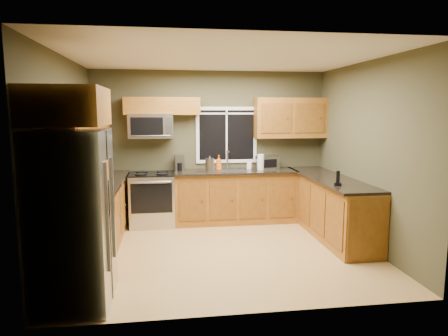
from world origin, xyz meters
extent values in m
plane|color=tan|center=(0.00, 0.00, 0.00)|extent=(4.20, 4.20, 0.00)
plane|color=white|center=(0.00, 0.00, 2.70)|extent=(4.20, 4.20, 0.00)
plane|color=#413F28|center=(0.00, 1.80, 1.35)|extent=(4.20, 0.00, 4.20)
plane|color=#413F28|center=(0.00, -1.80, 1.35)|extent=(4.20, 0.00, 4.20)
plane|color=#413F28|center=(-2.10, 0.00, 1.35)|extent=(0.00, 3.60, 3.60)
plane|color=#413F28|center=(2.10, 0.00, 1.35)|extent=(0.00, 3.60, 3.60)
cube|color=white|center=(0.30, 1.79, 1.55)|extent=(1.12, 0.03, 1.02)
cube|color=black|center=(0.30, 1.78, 1.55)|extent=(1.00, 0.01, 0.90)
cube|color=white|center=(0.30, 1.77, 1.55)|extent=(0.03, 0.01, 0.90)
cube|color=white|center=(0.30, 1.77, 1.94)|extent=(1.00, 0.01, 0.03)
cube|color=brown|center=(-1.80, 0.48, 0.45)|extent=(0.60, 2.65, 0.90)
cube|color=black|center=(-1.78, 0.48, 0.92)|extent=(0.65, 2.65, 0.04)
cube|color=brown|center=(0.42, 1.50, 0.45)|extent=(2.17, 0.60, 0.90)
cube|color=black|center=(0.42, 1.48, 0.92)|extent=(2.17, 0.65, 0.04)
cube|color=brown|center=(1.80, 0.55, 0.45)|extent=(0.60, 2.50, 0.90)
cube|color=brown|center=(1.80, -0.71, 0.45)|extent=(0.56, 0.02, 0.82)
cube|color=black|center=(1.78, 0.55, 0.92)|extent=(0.65, 2.50, 0.04)
cube|color=brown|center=(-1.94, 0.48, 1.86)|extent=(0.33, 2.65, 0.72)
cube|color=brown|center=(-0.85, 1.64, 2.07)|extent=(1.30, 0.33, 0.30)
cube|color=brown|center=(1.45, 1.64, 1.86)|extent=(1.30, 0.33, 0.72)
cube|color=brown|center=(-1.74, -1.30, 2.03)|extent=(0.72, 0.90, 0.38)
cube|color=#B7B7BC|center=(-1.74, -1.30, 0.90)|extent=(0.72, 0.90, 1.80)
cube|color=slate|center=(-1.37, -1.50, 0.95)|extent=(0.03, 0.04, 1.10)
cube|color=slate|center=(-1.37, -1.10, 0.95)|extent=(0.03, 0.04, 1.10)
cube|color=black|center=(-1.38, -1.30, 0.90)|extent=(0.01, 0.02, 1.78)
cube|color=#DB5814|center=(-1.37, -1.40, 1.40)|extent=(0.01, 0.14, 0.20)
cube|color=#B7B7BC|center=(-1.05, 1.48, 0.45)|extent=(0.76, 0.65, 0.90)
cube|color=black|center=(-1.05, 1.48, 0.91)|extent=(0.76, 0.64, 0.03)
cube|color=black|center=(-1.05, 1.15, 0.55)|extent=(0.68, 0.02, 0.50)
cylinder|color=slate|center=(-1.05, 1.12, 0.82)|extent=(0.64, 0.04, 0.04)
cylinder|color=black|center=(-1.23, 1.33, 0.93)|extent=(0.20, 0.20, 0.01)
cylinder|color=black|center=(-0.87, 1.33, 0.93)|extent=(0.20, 0.20, 0.01)
cylinder|color=black|center=(-1.23, 1.61, 0.93)|extent=(0.20, 0.20, 0.01)
cylinder|color=black|center=(-0.87, 1.61, 0.93)|extent=(0.20, 0.20, 0.01)
cube|color=#B7B7BC|center=(-1.05, 1.61, 1.73)|extent=(0.76, 0.38, 0.42)
cube|color=black|center=(-1.11, 1.42, 1.73)|extent=(0.54, 0.01, 0.30)
cube|color=slate|center=(-0.74, 1.42, 1.73)|extent=(0.10, 0.01, 0.30)
cylinder|color=slate|center=(-1.05, 1.40, 1.57)|extent=(0.66, 0.02, 0.02)
cube|color=slate|center=(0.30, 1.48, 0.94)|extent=(0.60, 0.42, 0.02)
cylinder|color=#B7B7BC|center=(0.30, 1.68, 1.11)|extent=(0.03, 0.03, 0.34)
cylinder|color=#B7B7BC|center=(0.30, 1.60, 1.27)|extent=(0.03, 0.18, 0.03)
cube|color=#B7B7BC|center=(1.03, 1.62, 1.05)|extent=(0.42, 0.35, 0.22)
cube|color=black|center=(1.03, 1.48, 1.05)|extent=(0.30, 0.09, 0.15)
cube|color=slate|center=(-0.57, 1.65, 1.07)|extent=(0.17, 0.21, 0.27)
cylinder|color=black|center=(-0.57, 1.58, 1.01)|extent=(0.10, 0.10, 0.14)
cylinder|color=#B7B7BC|center=(-0.05, 1.42, 1.05)|extent=(0.19, 0.19, 0.23)
cone|color=black|center=(-0.05, 1.42, 1.19)|extent=(0.13, 0.13, 0.06)
cylinder|color=white|center=(0.87, 1.48, 1.08)|extent=(0.15, 0.15, 0.28)
cylinder|color=slate|center=(0.87, 1.48, 1.23)|extent=(0.03, 0.03, 0.04)
imported|color=#DB5814|center=(0.12, 1.51, 1.08)|extent=(0.13, 0.13, 0.27)
imported|color=white|center=(0.70, 1.64, 1.03)|extent=(0.10, 0.10, 0.17)
cube|color=black|center=(1.61, -0.15, 0.96)|extent=(0.12, 0.12, 0.04)
cube|color=black|center=(1.61, -0.15, 1.07)|extent=(0.05, 0.04, 0.17)
camera|label=1|loc=(-0.77, -5.43, 1.99)|focal=32.00mm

